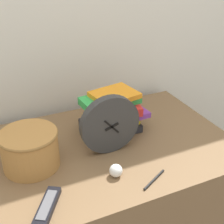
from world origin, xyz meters
The scene contains 8 objects.
wall_back centered at (0.00, 0.75, 1.20)m, with size 6.00×0.04×2.40m.
desk centered at (0.00, 0.34, 0.39)m, with size 1.12×0.68×0.78m.
desk_clock centered at (0.06, 0.30, 0.89)m, with size 0.23×0.04×0.23m.
book_stack centered at (0.13, 0.44, 0.86)m, with size 0.27×0.20×0.18m.
basket centered at (-0.24, 0.33, 0.85)m, with size 0.21×0.21×0.14m.
tv_remote centered at (-0.25, 0.10, 0.79)m, with size 0.12×0.16×0.02m.
crumpled_paper_ball centered at (0.01, 0.15, 0.80)m, with size 0.05×0.05×0.05m.
pen centered at (0.12, 0.08, 0.78)m, with size 0.11×0.06×0.01m.
Camera 1 is at (-0.35, -0.61, 1.50)m, focal length 50.00 mm.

